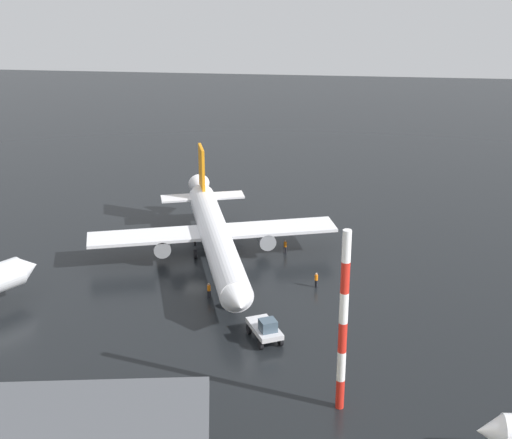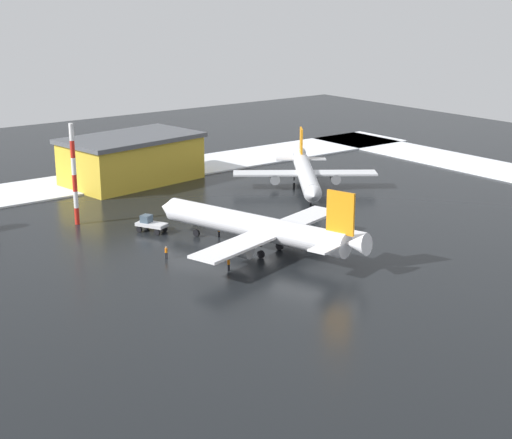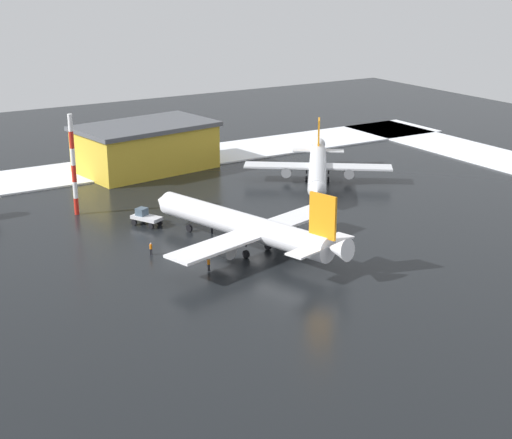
% 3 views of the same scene
% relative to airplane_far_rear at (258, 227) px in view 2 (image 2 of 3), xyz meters
% --- Properties ---
extents(ground_plane, '(240.00, 240.00, 0.00)m').
position_rel_airplane_far_rear_xyz_m(ground_plane, '(-2.17, -1.29, -3.47)').
color(ground_plane, black).
extents(snow_bank_far, '(152.00, 16.00, 0.29)m').
position_rel_airplane_far_rear_xyz_m(snow_bank_far, '(-2.17, -51.29, -3.32)').
color(snow_bank_far, white).
rests_on(snow_bank_far, ground_plane).
extents(airplane_far_rear, '(29.18, 34.71, 10.49)m').
position_rel_airplane_far_rear_xyz_m(airplane_far_rear, '(0.00, 0.00, 0.00)').
color(airplane_far_rear, white).
rests_on(airplane_far_rear, ground_plane).
extents(airplane_foreground_jet, '(23.50, 27.07, 9.40)m').
position_rel_airplane_far_rear_xyz_m(airplane_foreground_jet, '(-27.55, -21.81, -0.36)').
color(airplane_foreground_jet, silver).
rests_on(airplane_foreground_jet, ground_plane).
extents(pushback_tug, '(3.99, 5.10, 2.50)m').
position_rel_airplane_far_rear_xyz_m(pushback_tug, '(7.24, -17.01, -2.18)').
color(pushback_tug, silver).
rests_on(pushback_tug, ground_plane).
extents(ground_crew_beside_wing, '(0.36, 0.36, 1.71)m').
position_rel_airplane_far_rear_xyz_m(ground_crew_beside_wing, '(11.73, -5.00, -2.50)').
color(ground_crew_beside_wing, black).
rests_on(ground_crew_beside_wing, ground_plane).
extents(ground_crew_mid_apron, '(0.36, 0.36, 1.71)m').
position_rel_airplane_far_rear_xyz_m(ground_crew_mid_apron, '(7.79, 3.95, -2.50)').
color(ground_crew_mid_apron, black).
rests_on(ground_crew_mid_apron, ground_plane).
extents(ground_crew_near_tug, '(0.36, 0.36, 1.71)m').
position_rel_airplane_far_rear_xyz_m(ground_crew_near_tug, '(0.53, -8.69, -2.50)').
color(ground_crew_near_tug, black).
rests_on(ground_crew_near_tug, ground_plane).
extents(antenna_mast, '(0.70, 0.70, 15.70)m').
position_rel_airplane_far_rear_xyz_m(antenna_mast, '(14.26, -27.31, 4.38)').
color(antenna_mast, red).
rests_on(antenna_mast, ground_plane).
extents(cargo_hangar, '(26.94, 18.52, 8.80)m').
position_rel_airplane_far_rear_xyz_m(cargo_hangar, '(-6.04, -46.76, 0.97)').
color(cargo_hangar, gold).
rests_on(cargo_hangar, ground_plane).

